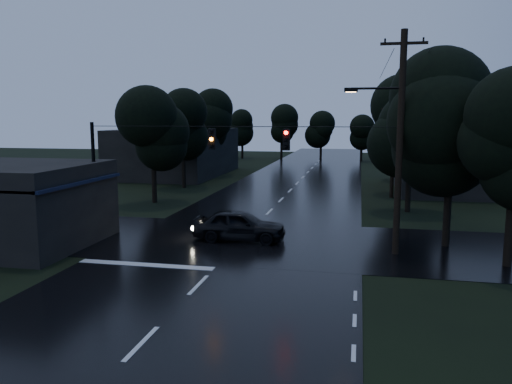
% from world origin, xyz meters
% --- Properties ---
extents(ground, '(160.00, 160.00, 0.00)m').
position_xyz_m(ground, '(0.00, 0.00, 0.00)').
color(ground, black).
rests_on(ground, ground).
extents(main_road, '(12.00, 120.00, 0.02)m').
position_xyz_m(main_road, '(0.00, 30.00, 0.00)').
color(main_road, black).
rests_on(main_road, ground).
extents(cross_street, '(60.00, 9.00, 0.02)m').
position_xyz_m(cross_street, '(0.00, 12.00, 0.00)').
color(cross_street, black).
rests_on(cross_street, ground).
extents(building_far_right, '(10.00, 14.00, 4.40)m').
position_xyz_m(building_far_right, '(14.00, 34.00, 2.20)').
color(building_far_right, black).
rests_on(building_far_right, ground).
extents(building_far_left, '(10.00, 16.00, 5.00)m').
position_xyz_m(building_far_left, '(-14.00, 40.00, 2.50)').
color(building_far_left, black).
rests_on(building_far_left, ground).
extents(utility_pole_main, '(3.50, 0.30, 10.00)m').
position_xyz_m(utility_pole_main, '(7.41, 11.00, 5.26)').
color(utility_pole_main, black).
rests_on(utility_pole_main, ground).
extents(utility_pole_far, '(2.00, 0.30, 7.50)m').
position_xyz_m(utility_pole_far, '(8.30, 28.00, 3.88)').
color(utility_pole_far, black).
rests_on(utility_pole_far, ground).
extents(anchor_pole_left, '(0.18, 0.18, 6.00)m').
position_xyz_m(anchor_pole_left, '(-7.50, 11.00, 3.00)').
color(anchor_pole_left, black).
rests_on(anchor_pole_left, ground).
extents(span_signals, '(15.00, 0.37, 1.12)m').
position_xyz_m(span_signals, '(0.56, 10.99, 5.24)').
color(span_signals, black).
rests_on(span_signals, ground).
extents(tree_corner_near, '(4.48, 4.48, 9.44)m').
position_xyz_m(tree_corner_near, '(10.00, 13.00, 5.99)').
color(tree_corner_near, black).
rests_on(tree_corner_near, ground).
extents(tree_left_a, '(3.92, 3.92, 8.26)m').
position_xyz_m(tree_left_a, '(-9.00, 22.00, 5.24)').
color(tree_left_a, black).
rests_on(tree_left_a, ground).
extents(tree_left_b, '(4.20, 4.20, 8.85)m').
position_xyz_m(tree_left_b, '(-9.60, 30.00, 5.62)').
color(tree_left_b, black).
rests_on(tree_left_b, ground).
extents(tree_left_c, '(4.48, 4.48, 9.44)m').
position_xyz_m(tree_left_c, '(-10.20, 40.00, 5.99)').
color(tree_left_c, black).
rests_on(tree_left_c, ground).
extents(tree_right_a, '(4.20, 4.20, 8.85)m').
position_xyz_m(tree_right_a, '(9.00, 22.00, 5.62)').
color(tree_right_a, black).
rests_on(tree_right_a, ground).
extents(tree_right_b, '(4.48, 4.48, 9.44)m').
position_xyz_m(tree_right_b, '(9.60, 30.00, 5.99)').
color(tree_right_b, black).
rests_on(tree_right_b, ground).
extents(tree_right_c, '(4.76, 4.76, 10.03)m').
position_xyz_m(tree_right_c, '(10.20, 40.00, 6.37)').
color(tree_right_c, black).
rests_on(tree_right_c, ground).
extents(car, '(4.72, 1.97, 1.60)m').
position_xyz_m(car, '(-0.12, 12.05, 0.80)').
color(car, black).
rests_on(car, ground).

